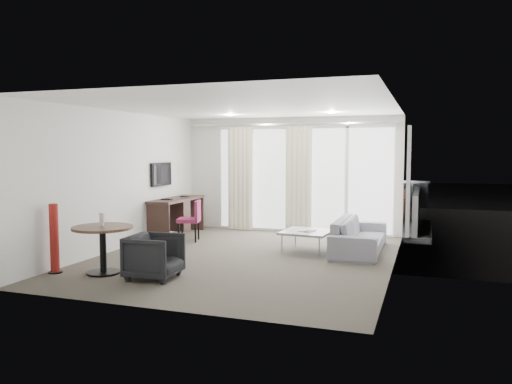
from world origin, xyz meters
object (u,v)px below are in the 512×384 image
(desk, at_px, (177,217))
(round_table, at_px, (103,250))
(red_lamp, at_px, (54,238))
(tub_armchair, at_px, (154,256))
(desk_chair, at_px, (189,221))
(sofa, at_px, (359,235))
(rattan_chair_a, at_px, (331,207))
(rattan_chair_b, at_px, (393,206))
(coffee_table, at_px, (307,241))

(desk, distance_m, round_table, 3.48)
(desk, distance_m, red_lamp, 3.64)
(round_table, xyz_separation_m, tub_armchair, (0.89, -0.01, -0.04))
(desk_chair, relative_size, round_table, 0.93)
(sofa, xyz_separation_m, rattan_chair_a, (-1.20, 3.64, 0.07))
(rattan_chair_a, bearing_deg, sofa, -79.55)
(desk, xyz_separation_m, red_lamp, (-0.15, -3.64, 0.12))
(sofa, bearing_deg, rattan_chair_b, -4.84)
(desk, xyz_separation_m, round_table, (0.57, -3.43, -0.05))
(sofa, height_order, rattan_chair_b, rattan_chair_b)
(tub_armchair, height_order, rattan_chair_b, rattan_chair_b)
(desk, bearing_deg, rattan_chair_a, 47.95)
(desk_chair, height_order, coffee_table, desk_chair)
(desk, bearing_deg, coffee_table, -14.78)
(desk_chair, height_order, rattan_chair_b, rattan_chair_b)
(rattan_chair_b, bearing_deg, tub_armchair, -107.65)
(desk_chair, relative_size, coffee_table, 0.99)
(tub_armchair, bearing_deg, red_lamp, 93.39)
(sofa, relative_size, rattan_chair_b, 2.41)
(round_table, height_order, rattan_chair_a, rattan_chair_a)
(desk_chair, bearing_deg, round_table, -105.04)
(desk_chair, xyz_separation_m, red_lamp, (-0.71, -3.09, 0.11))
(desk, bearing_deg, red_lamp, -92.40)
(round_table, distance_m, coffee_table, 3.65)
(desk, relative_size, tub_armchair, 2.42)
(sofa, xyz_separation_m, rattan_chair_b, (0.34, 4.00, 0.13))
(desk_chair, height_order, red_lamp, red_lamp)
(desk_chair, height_order, sofa, desk_chair)
(round_table, bearing_deg, rattan_chair_a, 71.00)
(red_lamp, distance_m, sofa, 5.24)
(red_lamp, relative_size, sofa, 0.51)
(tub_armchair, relative_size, coffee_table, 0.84)
(desk, height_order, sofa, desk)
(sofa, distance_m, rattan_chair_a, 3.83)
(round_table, bearing_deg, coffee_table, 45.76)
(coffee_table, relative_size, rattan_chair_a, 1.14)
(desk, bearing_deg, rattan_chair_b, 38.74)
(rattan_chair_a, bearing_deg, rattan_chair_b, 5.61)
(desk, height_order, coffee_table, desk)
(tub_armchair, bearing_deg, rattan_chair_b, -26.39)
(sofa, relative_size, rattan_chair_a, 2.78)
(rattan_chair_a, bearing_deg, red_lamp, -121.54)
(desk_chair, bearing_deg, rattan_chair_a, 43.22)
(round_table, distance_m, rattan_chair_b, 7.91)
(rattan_chair_b, bearing_deg, desk_chair, -128.07)
(rattan_chair_a, xyz_separation_m, rattan_chair_b, (1.54, 0.37, 0.06))
(round_table, bearing_deg, sofa, 40.31)
(red_lamp, relative_size, tub_armchair, 1.48)
(desk_chair, distance_m, sofa, 3.47)
(coffee_table, xyz_separation_m, sofa, (0.92, 0.33, 0.11))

